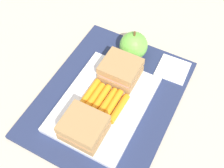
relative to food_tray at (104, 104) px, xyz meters
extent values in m
plane|color=#B7AD99|center=(0.03, 0.00, -0.02)|extent=(2.40, 2.40, 0.00)
cube|color=navy|center=(0.03, 0.00, -0.01)|extent=(0.36, 0.28, 0.01)
cube|color=white|center=(0.00, 0.00, 0.00)|extent=(0.23, 0.17, 0.01)
cube|color=#9E7A4C|center=(-0.08, 0.00, 0.01)|extent=(0.07, 0.08, 0.02)
cube|color=pink|center=(-0.08, 0.00, 0.03)|extent=(0.07, 0.07, 0.01)
cube|color=#9E7A4C|center=(-0.08, 0.00, 0.04)|extent=(0.07, 0.08, 0.02)
cube|color=#9E7A4C|center=(0.08, 0.00, 0.01)|extent=(0.07, 0.08, 0.02)
cube|color=pink|center=(0.08, 0.00, 0.03)|extent=(0.07, 0.07, 0.01)
cube|color=#9E7A4C|center=(0.08, 0.00, 0.04)|extent=(0.07, 0.08, 0.02)
cylinder|color=orange|center=(0.00, -0.04, 0.01)|extent=(0.08, 0.01, 0.02)
cylinder|color=orange|center=(0.00, -0.02, 0.01)|extent=(0.08, 0.01, 0.01)
cylinder|color=orange|center=(0.00, -0.01, 0.01)|extent=(0.08, 0.01, 0.02)
cylinder|color=orange|center=(0.00, 0.01, 0.01)|extent=(0.08, 0.01, 0.02)
cylinder|color=orange|center=(0.00, 0.02, 0.01)|extent=(0.08, 0.01, 0.02)
cylinder|color=orange|center=(0.00, 0.04, 0.01)|extent=(0.08, 0.01, 0.02)
sphere|color=#66B742|center=(0.16, 0.01, 0.03)|extent=(0.07, 0.07, 0.07)
cylinder|color=brown|center=(0.16, 0.01, 0.07)|extent=(0.01, 0.01, 0.01)
cube|color=white|center=(0.16, -0.10, 0.00)|extent=(0.07, 0.07, 0.00)
camera|label=1|loc=(-0.27, -0.16, 0.51)|focal=45.37mm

